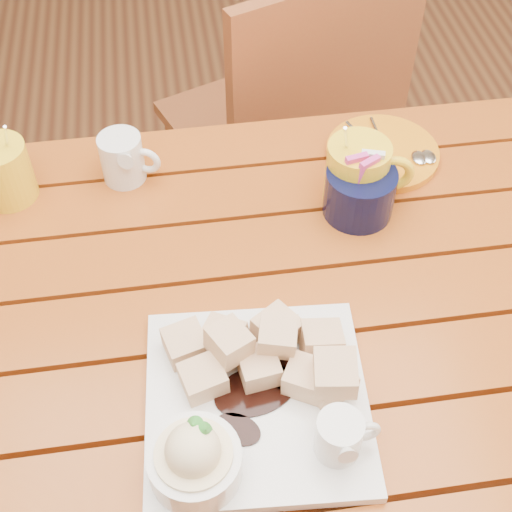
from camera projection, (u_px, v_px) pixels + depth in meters
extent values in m
cube|color=#8F3612|center=(276.00, 471.00, 0.84)|extent=(1.20, 0.11, 0.03)
cube|color=#8F3612|center=(261.00, 387.00, 0.91)|extent=(1.20, 0.11, 0.03)
cube|color=#8F3612|center=(249.00, 315.00, 0.98)|extent=(1.20, 0.11, 0.03)
cube|color=#8F3612|center=(238.00, 253.00, 1.06)|extent=(1.20, 0.11, 0.03)
cube|color=#8F3612|center=(229.00, 199.00, 1.13)|extent=(1.20, 0.11, 0.03)
cube|color=#8F3612|center=(220.00, 152.00, 1.20)|extent=(1.20, 0.11, 0.03)
cube|color=#8F3612|center=(221.00, 169.00, 1.26)|extent=(1.12, 0.04, 0.08)
cylinder|color=#8F3612|center=(478.00, 257.00, 1.55)|extent=(0.06, 0.06, 0.72)
cube|color=white|center=(257.00, 401.00, 0.87)|extent=(0.29, 0.29, 0.02)
cube|color=#D38240|center=(259.00, 367.00, 0.87)|extent=(0.05, 0.05, 0.04)
cube|color=#D38240|center=(306.00, 378.00, 0.86)|extent=(0.07, 0.07, 0.04)
cube|color=#D38240|center=(229.00, 342.00, 0.86)|extent=(0.07, 0.07, 0.04)
cube|color=#D38240|center=(277.00, 329.00, 0.91)|extent=(0.07, 0.07, 0.04)
cube|color=#D38240|center=(185.00, 344.00, 0.89)|extent=(0.06, 0.06, 0.04)
cube|color=#D38240|center=(224.00, 338.00, 0.90)|extent=(0.07, 0.07, 0.04)
cube|color=#D38240|center=(277.00, 336.00, 0.86)|extent=(0.06, 0.06, 0.04)
cube|color=#D38240|center=(203.00, 378.00, 0.86)|extent=(0.06, 0.06, 0.04)
cube|color=#D38240|center=(321.00, 340.00, 0.90)|extent=(0.05, 0.05, 0.04)
cube|color=#D38240|center=(331.00, 380.00, 0.86)|extent=(0.06, 0.06, 0.04)
cube|color=#D38240|center=(335.00, 373.00, 0.83)|extent=(0.06, 0.06, 0.04)
cylinder|color=white|center=(195.00, 463.00, 0.79)|extent=(0.11, 0.11, 0.04)
cylinder|color=#FFEABB|center=(194.00, 458.00, 0.78)|extent=(0.09, 0.09, 0.03)
sphere|color=#FFEABB|center=(193.00, 450.00, 0.76)|extent=(0.06, 0.06, 0.06)
cone|color=green|center=(204.00, 431.00, 0.75)|extent=(0.03, 0.04, 0.03)
cone|color=green|center=(194.00, 425.00, 0.76)|extent=(0.03, 0.03, 0.02)
cylinder|color=white|center=(339.00, 436.00, 0.80)|extent=(0.05, 0.05, 0.06)
cylinder|color=black|center=(341.00, 426.00, 0.78)|extent=(0.04, 0.04, 0.01)
cone|color=white|center=(346.00, 450.00, 0.77)|extent=(0.02, 0.02, 0.03)
torus|color=white|center=(366.00, 432.00, 0.80)|extent=(0.04, 0.01, 0.04)
cylinder|color=yellow|center=(3.00, 172.00, 1.08)|extent=(0.09, 0.09, 0.10)
cylinder|color=silver|center=(8.00, 150.00, 1.06)|extent=(0.03, 0.05, 0.13)
cylinder|color=yellow|center=(357.00, 174.00, 1.07)|extent=(0.09, 0.09, 0.11)
cylinder|color=black|center=(360.00, 152.00, 1.04)|extent=(0.08, 0.08, 0.01)
torus|color=yellow|center=(393.00, 174.00, 1.07)|extent=(0.07, 0.02, 0.07)
cylinder|color=silver|center=(347.00, 152.00, 1.05)|extent=(0.04, 0.06, 0.14)
cylinder|color=white|center=(122.00, 158.00, 1.11)|extent=(0.07, 0.07, 0.08)
cylinder|color=white|center=(119.00, 140.00, 1.09)|extent=(0.05, 0.05, 0.01)
cone|color=white|center=(120.00, 159.00, 1.07)|extent=(0.03, 0.03, 0.03)
torus|color=white|center=(147.00, 155.00, 1.11)|extent=(0.05, 0.03, 0.05)
cylinder|color=black|center=(359.00, 192.00, 1.06)|extent=(0.11, 0.11, 0.08)
cube|color=#DD3C98|center=(354.00, 167.00, 1.02)|extent=(0.04, 0.02, 0.05)
cube|color=white|center=(372.00, 164.00, 1.03)|extent=(0.04, 0.02, 0.05)
cube|color=#DD3C98|center=(367.00, 172.00, 1.02)|extent=(0.04, 0.03, 0.05)
cylinder|color=orange|center=(382.00, 153.00, 1.17)|extent=(0.19, 0.19, 0.01)
cylinder|color=silver|center=(369.00, 145.00, 1.17)|extent=(0.05, 0.13, 0.01)
cylinder|color=silver|center=(382.00, 144.00, 1.17)|extent=(0.01, 0.13, 0.01)
ellipsoid|color=silver|center=(419.00, 158.00, 1.15)|extent=(0.02, 0.03, 0.01)
ellipsoid|color=silver|center=(428.00, 157.00, 1.15)|extent=(0.02, 0.03, 0.01)
cube|color=brown|center=(273.00, 128.00, 1.70)|extent=(0.56, 0.56, 0.03)
cylinder|color=brown|center=(293.00, 135.00, 2.04)|extent=(0.04, 0.04, 0.43)
cylinder|color=brown|center=(178.00, 179.00, 1.92)|extent=(0.04, 0.04, 0.43)
cylinder|color=brown|center=(368.00, 214.00, 1.83)|extent=(0.04, 0.04, 0.43)
cylinder|color=brown|center=(245.00, 269.00, 1.71)|extent=(0.04, 0.04, 0.43)
cube|color=brown|center=(325.00, 87.00, 1.41)|extent=(0.41, 0.19, 0.45)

